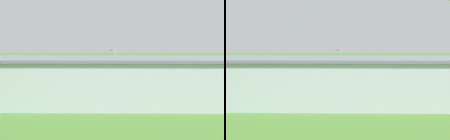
% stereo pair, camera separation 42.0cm
% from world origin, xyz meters
% --- Properties ---
extents(ground_plane, '(400.00, 400.00, 0.00)m').
position_xyz_m(ground_plane, '(0.00, 0.00, 0.00)').
color(ground_plane, '#47752D').
extents(hangar, '(39.16, 15.58, 5.95)m').
position_xyz_m(hangar, '(-3.92, 30.38, 2.98)').
color(hangar, '#B7BCC6').
rests_on(hangar, ground_plane).
extents(biplane, '(6.61, 7.80, 3.66)m').
position_xyz_m(biplane, '(0.16, -2.07, 2.75)').
color(biplane, '#B21E1E').
extents(car_orange, '(2.51, 4.72, 1.53)m').
position_xyz_m(car_orange, '(17.40, 16.10, 0.80)').
color(car_orange, orange).
rests_on(car_orange, ground_plane).
extents(person_at_fence_line, '(0.54, 0.54, 1.77)m').
position_xyz_m(person_at_fence_line, '(-16.55, 13.60, 0.89)').
color(person_at_fence_line, navy).
rests_on(person_at_fence_line, ground_plane).
extents(person_crossing_taxiway, '(0.51, 0.51, 1.55)m').
position_xyz_m(person_crossing_taxiway, '(14.33, 13.76, 0.77)').
color(person_crossing_taxiway, navy).
rests_on(person_crossing_taxiway, ground_plane).
extents(person_by_parked_cars, '(0.51, 0.51, 1.62)m').
position_xyz_m(person_by_parked_cars, '(11.97, 11.55, 0.80)').
color(person_by_parked_cars, '#72338C').
rests_on(person_by_parked_cars, ground_plane).
extents(windsock, '(1.28, 1.43, 6.67)m').
position_xyz_m(windsock, '(-1.23, -7.24, 5.85)').
color(windsock, silver).
rests_on(windsock, ground_plane).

